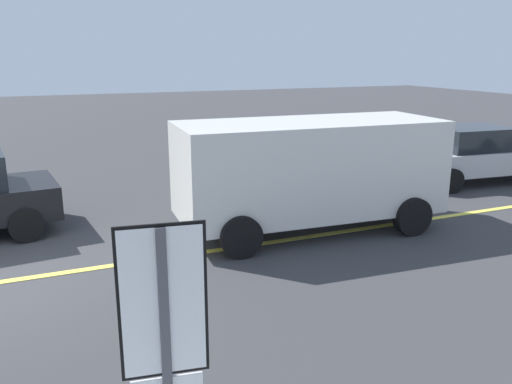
% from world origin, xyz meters
% --- Properties ---
extents(lane_marking_centre, '(28.00, 0.16, 0.01)m').
position_xyz_m(lane_marking_centre, '(3.00, 0.00, 0.01)').
color(lane_marking_centre, '#E0D14C').
extents(speed_limit_sign, '(0.54, 0.10, 2.52)m').
position_xyz_m(speed_limit_sign, '(1.71, -5.70, 1.76)').
color(speed_limit_sign, '#4C4C51').
rests_on(speed_limit_sign, ground_plane).
extents(white_van, '(5.30, 2.49, 2.20)m').
position_xyz_m(white_van, '(6.03, 0.44, 1.27)').
color(white_van, silver).
rests_on(white_van, ground_plane).
extents(car_silver_far_lane, '(4.24, 2.23, 1.54)m').
position_xyz_m(car_silver_far_lane, '(12.19, 2.30, 0.78)').
color(car_silver_far_lane, '#B7BABF').
rests_on(car_silver_far_lane, ground_plane).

